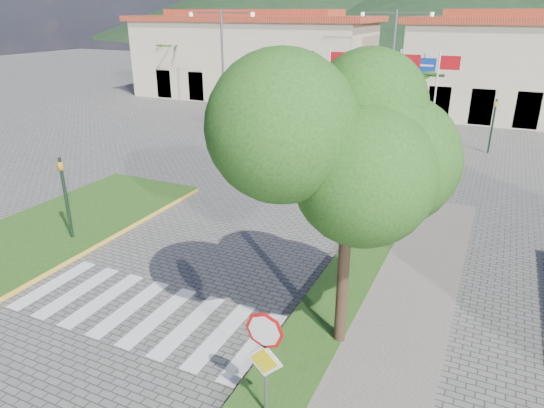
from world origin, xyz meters
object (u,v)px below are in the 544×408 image
at_px(stop_sign, 265,350).
at_px(white_van, 325,104).
at_px(roundabout_island, 339,151).
at_px(deciduous_tree, 351,146).
at_px(car_dark_a, 346,112).
at_px(car_dark_b, 482,116).

relative_size(stop_sign, white_van, 0.65).
distance_m(roundabout_island, deciduous_tree, 18.55).
bearing_deg(car_dark_a, deciduous_tree, 179.97).
height_order(stop_sign, white_van, stop_sign).
distance_m(white_van, car_dark_a, 3.77).
bearing_deg(deciduous_tree, roundabout_island, 107.91).
distance_m(stop_sign, deciduous_tree, 4.59).
bearing_deg(roundabout_island, car_dark_a, 105.08).
bearing_deg(white_van, stop_sign, -139.48).
bearing_deg(stop_sign, deciduous_tree, 78.82).
relative_size(roundabout_island, deciduous_tree, 1.87).
height_order(deciduous_tree, car_dark_b, deciduous_tree).
relative_size(roundabout_island, car_dark_b, 3.54).
xyz_separation_m(deciduous_tree, car_dark_a, (-8.09, 26.64, -4.57)).
xyz_separation_m(white_van, car_dark_b, (12.34, 0.23, 0.02)).
relative_size(roundabout_island, stop_sign, 4.79).
relative_size(roundabout_island, white_van, 3.12).
height_order(white_van, car_dark_b, car_dark_b).
relative_size(car_dark_a, car_dark_b, 1.00).
distance_m(roundabout_island, stop_sign, 20.69).
height_order(car_dark_a, car_dark_b, car_dark_a).
bearing_deg(car_dark_b, car_dark_a, 95.02).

